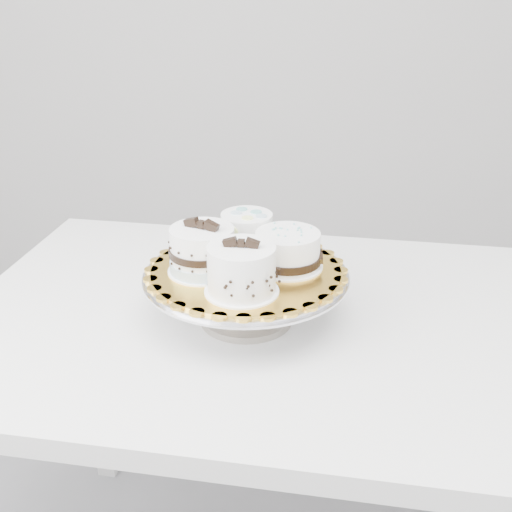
{
  "coord_description": "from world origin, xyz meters",
  "views": [
    {
      "loc": [
        -0.01,
        -0.89,
        1.32
      ],
      "look_at": [
        -0.02,
        0.07,
        0.88
      ],
      "focal_mm": 45.0,
      "sensor_mm": 36.0,
      "label": 1
    }
  ],
  "objects_px": {
    "table": "(275,355)",
    "cake_dots": "(247,231)",
    "cake_banded": "(202,252)",
    "cake_ribbon": "(288,251)",
    "cake_board": "(246,270)",
    "cake_swirl": "(242,271)",
    "cake_stand": "(246,287)"
  },
  "relations": [
    {
      "from": "cake_board",
      "to": "cake_stand",
      "type": "bearing_deg",
      "value": -116.57
    },
    {
      "from": "cake_stand",
      "to": "cake_dots",
      "type": "relative_size",
      "value": 3.07
    },
    {
      "from": "cake_stand",
      "to": "cake_swirl",
      "type": "distance_m",
      "value": 0.11
    },
    {
      "from": "cake_banded",
      "to": "cake_dots",
      "type": "bearing_deg",
      "value": 78.16
    },
    {
      "from": "cake_stand",
      "to": "cake_ribbon",
      "type": "bearing_deg",
      "value": 7.78
    },
    {
      "from": "table",
      "to": "cake_dots",
      "type": "bearing_deg",
      "value": 139.71
    },
    {
      "from": "table",
      "to": "cake_ribbon",
      "type": "distance_m",
      "value": 0.22
    },
    {
      "from": "cake_stand",
      "to": "cake_board",
      "type": "bearing_deg",
      "value": 63.43
    },
    {
      "from": "cake_board",
      "to": "cake_swirl",
      "type": "xyz_separation_m",
      "value": [
        -0.0,
        -0.08,
        0.04
      ]
    },
    {
      "from": "cake_swirl",
      "to": "cake_ribbon",
      "type": "relative_size",
      "value": 0.94
    },
    {
      "from": "cake_board",
      "to": "cake_banded",
      "type": "distance_m",
      "value": 0.08
    },
    {
      "from": "cake_ribbon",
      "to": "cake_dots",
      "type": "bearing_deg",
      "value": 135.38
    },
    {
      "from": "cake_ribbon",
      "to": "cake_stand",
      "type": "bearing_deg",
      "value": -171.44
    },
    {
      "from": "cake_board",
      "to": "cake_dots",
      "type": "distance_m",
      "value": 0.09
    },
    {
      "from": "table",
      "to": "cake_dots",
      "type": "relative_size",
      "value": 10.9
    },
    {
      "from": "cake_board",
      "to": "cake_swirl",
      "type": "height_order",
      "value": "cake_swirl"
    },
    {
      "from": "cake_banded",
      "to": "cake_ribbon",
      "type": "height_order",
      "value": "cake_banded"
    },
    {
      "from": "cake_stand",
      "to": "cake_ribbon",
      "type": "relative_size",
      "value": 2.76
    },
    {
      "from": "cake_banded",
      "to": "table",
      "type": "bearing_deg",
      "value": 39.2
    },
    {
      "from": "cake_board",
      "to": "cake_banded",
      "type": "bearing_deg",
      "value": -172.84
    },
    {
      "from": "cake_swirl",
      "to": "cake_ribbon",
      "type": "height_order",
      "value": "cake_swirl"
    },
    {
      "from": "cake_swirl",
      "to": "cake_banded",
      "type": "relative_size",
      "value": 0.84
    },
    {
      "from": "cake_board",
      "to": "cake_ribbon",
      "type": "xyz_separation_m",
      "value": [
        0.07,
        0.01,
        0.03
      ]
    },
    {
      "from": "cake_stand",
      "to": "cake_dots",
      "type": "height_order",
      "value": "cake_dots"
    },
    {
      "from": "cake_dots",
      "to": "cake_ribbon",
      "type": "relative_size",
      "value": 0.9
    },
    {
      "from": "cake_swirl",
      "to": "cake_banded",
      "type": "xyz_separation_m",
      "value": [
        -0.07,
        0.07,
        -0.0
      ]
    },
    {
      "from": "cake_dots",
      "to": "cake_ribbon",
      "type": "xyz_separation_m",
      "value": [
        0.07,
        -0.07,
        -0.01
      ]
    },
    {
      "from": "cake_ribbon",
      "to": "cake_swirl",
      "type": "bearing_deg",
      "value": -128.7
    },
    {
      "from": "cake_stand",
      "to": "cake_banded",
      "type": "relative_size",
      "value": 2.46
    },
    {
      "from": "table",
      "to": "cake_banded",
      "type": "height_order",
      "value": "cake_banded"
    },
    {
      "from": "cake_dots",
      "to": "cake_ribbon",
      "type": "bearing_deg",
      "value": -45.28
    },
    {
      "from": "cake_swirl",
      "to": "cake_board",
      "type": "bearing_deg",
      "value": 94.48
    }
  ]
}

